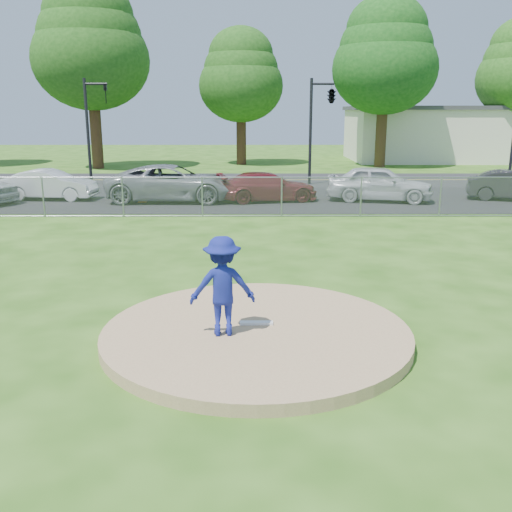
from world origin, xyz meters
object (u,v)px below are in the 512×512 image
at_px(pitcher, 222,286).
at_px(parked_car_darkred, 268,187).
at_px(tree_center, 241,75).
at_px(tree_right, 385,55).
at_px(tree_left, 90,44).
at_px(traffic_cone, 142,194).
at_px(parked_car_pearl, 380,183).
at_px(traffic_signal_center, 329,97).
at_px(commercial_building, 451,133).
at_px(traffic_signal_left, 92,122).
at_px(parked_car_gray, 172,183).
at_px(parked_car_white, 50,185).

distance_m(pitcher, parked_car_darkred, 16.14).
xyz_separation_m(tree_center, tree_right, (10.00, -2.00, 1.18)).
distance_m(tree_left, traffic_cone, 18.36).
xyz_separation_m(tree_center, parked_car_pearl, (6.53, -18.14, -5.67)).
relative_size(traffic_signal_center, parked_car_pearl, 1.22).
bearing_deg(parked_car_pearl, tree_right, 0.39).
bearing_deg(commercial_building, traffic_signal_left, -147.13).
relative_size(tree_center, tree_right, 0.85).
bearing_deg(parked_car_pearl, traffic_cone, 104.20).
bearing_deg(pitcher, tree_left, -77.81).
bearing_deg(tree_center, parked_car_darkred, -85.07).
relative_size(pitcher, parked_car_gray, 0.30).
xyz_separation_m(tree_left, traffic_cone, (6.03, -15.45, -7.88)).
xyz_separation_m(tree_center, traffic_signal_left, (-7.76, -12.00, -3.11)).
distance_m(commercial_building, pitcher, 41.70).
relative_size(commercial_building, tree_center, 1.67).
height_order(commercial_building, tree_right, tree_right).
distance_m(traffic_cone, parked_car_darkred, 5.55).
bearing_deg(traffic_signal_center, parked_car_pearl, -75.71).
bearing_deg(traffic_cone, parked_car_gray, 13.85).
height_order(tree_left, tree_center, tree_left).
relative_size(tree_left, tree_center, 1.27).
relative_size(parked_car_white, parked_car_pearl, 0.89).
relative_size(traffic_signal_left, parked_car_pearl, 1.22).
height_order(pitcher, parked_car_darkred, pitcher).
bearing_deg(tree_center, traffic_cone, -102.14).
bearing_deg(traffic_cone, parked_car_pearl, 1.69).
height_order(commercial_building, parked_car_darkred, commercial_building).
relative_size(tree_left, parked_car_white, 3.07).
bearing_deg(tree_right, parked_car_pearl, -102.13).
relative_size(traffic_signal_left, parked_car_darkred, 1.27).
xyz_separation_m(traffic_cone, parked_car_white, (-4.29, 0.81, 0.32)).
xyz_separation_m(parked_car_white, parked_car_darkred, (9.82, -0.52, -0.03)).
relative_size(traffic_signal_center, pitcher, 3.28).
distance_m(traffic_cone, parked_car_pearl, 10.51).
distance_m(tree_center, parked_car_darkred, 19.13).
bearing_deg(parked_car_pearl, pitcher, 171.77).
xyz_separation_m(traffic_signal_center, parked_car_pearl, (1.56, -6.14, -3.82)).
height_order(commercial_building, traffic_signal_left, traffic_signal_left).
distance_m(parked_car_darkred, parked_car_pearl, 4.97).
xyz_separation_m(tree_left, pitcher, (10.43, -31.25, -7.19)).
xyz_separation_m(tree_right, traffic_cone, (-13.97, -16.45, -7.29)).
distance_m(tree_left, pitcher, 33.72).
bearing_deg(parked_car_white, tree_left, 10.57).
height_order(traffic_signal_center, parked_car_white, traffic_signal_center).
height_order(commercial_building, parked_car_pearl, commercial_building).
relative_size(traffic_signal_center, traffic_cone, 8.03).
relative_size(traffic_signal_center, parked_car_gray, 0.97).
bearing_deg(parked_car_darkred, tree_left, 25.85).
relative_size(tree_right, traffic_cone, 16.69).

